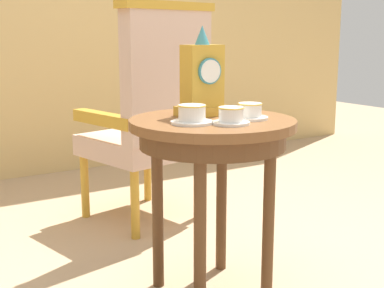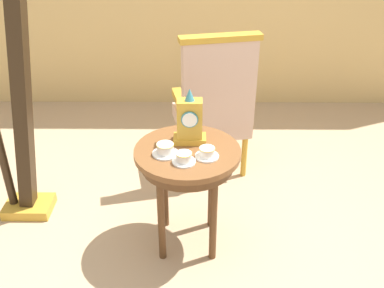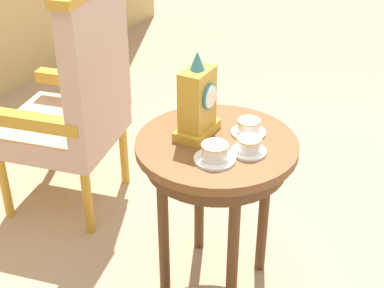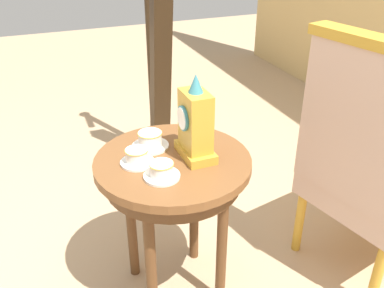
{
  "view_description": "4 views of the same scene",
  "coord_description": "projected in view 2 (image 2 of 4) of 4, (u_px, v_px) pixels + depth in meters",
  "views": [
    {
      "loc": [
        -1.03,
        -1.53,
        0.99
      ],
      "look_at": [
        -0.01,
        0.09,
        0.6
      ],
      "focal_mm": 50.34,
      "sensor_mm": 36.0,
      "label": 1
    },
    {
      "loc": [
        0.11,
        -2.06,
        1.97
      ],
      "look_at": [
        0.1,
        0.14,
        0.68
      ],
      "focal_mm": 40.96,
      "sensor_mm": 36.0,
      "label": 2
    },
    {
      "loc": [
        -1.58,
        -0.71,
        1.76
      ],
      "look_at": [
        0.06,
        0.18,
        0.65
      ],
      "focal_mm": 53.28,
      "sensor_mm": 36.0,
      "label": 3
    },
    {
      "loc": [
        1.43,
        -0.38,
        1.53
      ],
      "look_at": [
        -0.02,
        0.2,
        0.68
      ],
      "focal_mm": 40.14,
      "sensor_mm": 36.0,
      "label": 4
    }
  ],
  "objects": [
    {
      "name": "side_table",
      "position": [
        187.0,
        163.0,
        2.54
      ],
      "size": [
        0.61,
        0.61,
        0.68
      ],
      "color": "brown",
      "rests_on": "ground"
    },
    {
      "name": "armchair",
      "position": [
        214.0,
        103.0,
        3.24
      ],
      "size": [
        0.64,
        0.63,
        1.14
      ],
      "color": "#CCA893",
      "rests_on": "ground"
    },
    {
      "name": "teacup_center",
      "position": [
        207.0,
        153.0,
        2.41
      ],
      "size": [
        0.13,
        0.13,
        0.06
      ],
      "color": "white",
      "rests_on": "side_table"
    },
    {
      "name": "teacup_left",
      "position": [
        165.0,
        150.0,
        2.43
      ],
      "size": [
        0.15,
        0.15,
        0.07
      ],
      "color": "white",
      "rests_on": "side_table"
    },
    {
      "name": "teacup_right",
      "position": [
        184.0,
        158.0,
        2.36
      ],
      "size": [
        0.13,
        0.13,
        0.06
      ],
      "color": "white",
      "rests_on": "side_table"
    },
    {
      "name": "harp",
      "position": [
        15.0,
        124.0,
        2.75
      ],
      "size": [
        0.4,
        0.24,
        1.72
      ],
      "color": "gold",
      "rests_on": "ground"
    },
    {
      "name": "mantel_clock",
      "position": [
        190.0,
        121.0,
        2.5
      ],
      "size": [
        0.19,
        0.11,
        0.34
      ],
      "color": "gold",
      "rests_on": "side_table"
    },
    {
      "name": "ground_plane",
      "position": [
        177.0,
        248.0,
        2.77
      ],
      "size": [
        10.0,
        10.0,
        0.0
      ],
      "primitive_type": "plane",
      "color": "tan"
    }
  ]
}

